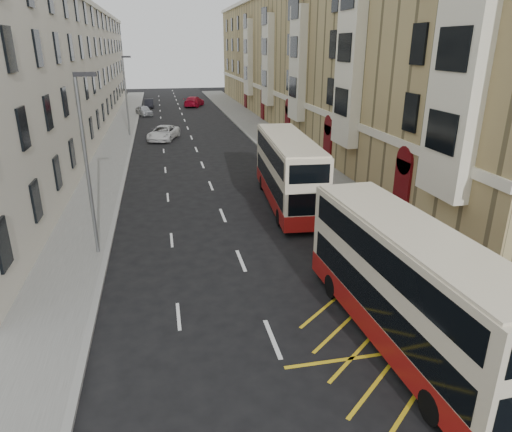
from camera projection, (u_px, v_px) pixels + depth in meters
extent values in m
plane|color=black|center=(310.00, 432.00, 11.50)|extent=(200.00, 200.00, 0.00)
cube|color=slate|center=(290.00, 154.00, 40.50)|extent=(4.00, 120.00, 0.15)
cube|color=slate|center=(109.00, 163.00, 37.52)|extent=(3.00, 120.00, 0.15)
cube|color=gray|center=(268.00, 155.00, 40.11)|extent=(0.25, 120.00, 0.15)
cube|color=gray|center=(128.00, 162.00, 37.81)|extent=(0.25, 120.00, 0.15)
cube|color=tan|center=(313.00, 60.00, 53.43)|extent=(10.00, 79.00, 15.00)
cube|color=silver|center=(271.00, 92.00, 53.70)|extent=(0.18, 79.00, 0.50)
cube|color=silver|center=(457.00, 86.00, 19.88)|extent=(0.80, 3.20, 10.00)
cube|color=silver|center=(349.00, 71.00, 30.87)|extent=(0.80, 3.20, 10.00)
cube|color=silver|center=(298.00, 64.00, 41.87)|extent=(0.80, 3.20, 10.00)
cube|color=silver|center=(268.00, 60.00, 52.86)|extent=(0.80, 3.20, 10.00)
cube|color=silver|center=(248.00, 58.00, 63.86)|extent=(0.80, 3.20, 10.00)
cube|color=#52070B|center=(402.00, 187.00, 25.64)|extent=(0.20, 1.60, 3.00)
cube|color=#52070B|center=(328.00, 144.00, 36.63)|extent=(0.20, 1.60, 3.00)
cube|color=#52070B|center=(288.00, 121.00, 47.63)|extent=(0.20, 1.60, 3.00)
cube|color=#52070B|center=(263.00, 107.00, 58.62)|extent=(0.20, 1.60, 3.00)
cube|color=#52070B|center=(246.00, 97.00, 69.62)|extent=(0.20, 1.60, 3.00)
cube|color=beige|center=(57.00, 72.00, 48.31)|extent=(9.00, 79.00, 13.00)
cube|color=silver|center=(94.00, 5.00, 46.90)|extent=(0.30, 79.00, 0.50)
cylinder|color=red|center=(471.00, 325.00, 14.76)|extent=(0.06, 0.06, 1.00)
cylinder|color=red|center=(418.00, 278.00, 17.74)|extent=(0.06, 0.06, 1.00)
cylinder|color=red|center=(380.00, 245.00, 20.72)|extent=(0.06, 0.06, 1.00)
cube|color=red|center=(419.00, 267.00, 17.57)|extent=(0.05, 6.50, 0.06)
cube|color=red|center=(418.00, 277.00, 17.72)|extent=(0.05, 6.50, 0.06)
cylinder|color=slate|center=(87.00, 168.00, 19.81)|extent=(0.16, 0.16, 8.00)
cube|color=black|center=(85.00, 74.00, 18.51)|extent=(0.90, 0.18, 0.18)
cylinder|color=slate|center=(126.00, 97.00, 47.29)|extent=(0.16, 0.16, 8.00)
cube|color=black|center=(126.00, 57.00, 46.00)|extent=(0.90, 0.18, 0.18)
cube|color=beige|center=(407.00, 285.00, 14.27)|extent=(2.71, 10.18, 3.62)
cube|color=maroon|center=(402.00, 323.00, 14.76)|extent=(2.74, 10.21, 0.83)
cube|color=black|center=(405.00, 297.00, 14.42)|extent=(2.72, 9.37, 1.01)
cube|color=black|center=(411.00, 252.00, 13.87)|extent=(2.72, 9.37, 0.92)
cube|color=beige|center=(414.00, 230.00, 13.62)|extent=(2.61, 9.77, 0.11)
cube|color=black|center=(340.00, 235.00, 18.97)|extent=(1.95, 0.16, 1.19)
cube|color=black|center=(343.00, 192.00, 18.30)|extent=(1.61, 0.14, 0.41)
cylinder|color=black|center=(332.00, 286.00, 17.55)|extent=(0.30, 0.93, 0.92)
cylinder|color=black|center=(381.00, 280.00, 18.02)|extent=(0.30, 0.93, 0.92)
cylinder|color=black|center=(432.00, 407.00, 11.69)|extent=(0.30, 0.93, 0.92)
cylinder|color=black|center=(501.00, 393.00, 12.16)|extent=(0.30, 0.93, 0.92)
cube|color=beige|center=(288.00, 170.00, 27.11)|extent=(3.16, 10.53, 3.73)
cube|color=maroon|center=(288.00, 193.00, 27.62)|extent=(3.19, 10.56, 0.85)
cube|color=black|center=(288.00, 177.00, 27.27)|extent=(3.14, 9.70, 1.04)
cube|color=black|center=(289.00, 151.00, 26.71)|extent=(3.14, 9.70, 0.94)
cube|color=beige|center=(289.00, 138.00, 26.44)|extent=(3.04, 10.11, 0.11)
cube|color=black|center=(274.00, 157.00, 32.05)|extent=(2.00, 0.23, 1.23)
cube|color=black|center=(274.00, 129.00, 31.37)|extent=(1.65, 0.20, 0.42)
cube|color=black|center=(308.00, 205.00, 22.45)|extent=(2.00, 0.23, 1.13)
cylinder|color=black|center=(262.00, 183.00, 30.67)|extent=(0.34, 0.96, 0.94)
cylinder|color=black|center=(293.00, 182.00, 30.93)|extent=(0.34, 0.96, 0.94)
cylinder|color=black|center=(280.00, 217.00, 24.51)|extent=(0.34, 0.96, 0.94)
cylinder|color=black|center=(318.00, 216.00, 24.76)|extent=(0.34, 0.96, 0.94)
imported|color=black|center=(490.00, 326.00, 14.01)|extent=(1.15, 0.89, 1.81)
imported|color=silver|center=(163.00, 133.00, 46.72)|extent=(3.81, 5.58, 1.42)
imported|color=#A8ABAF|center=(144.00, 111.00, 62.82)|extent=(2.75, 4.30, 1.36)
imported|color=black|center=(149.00, 103.00, 70.96)|extent=(1.38, 3.92, 1.29)
imported|color=maroon|center=(194.00, 101.00, 72.17)|extent=(3.91, 5.85, 1.57)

